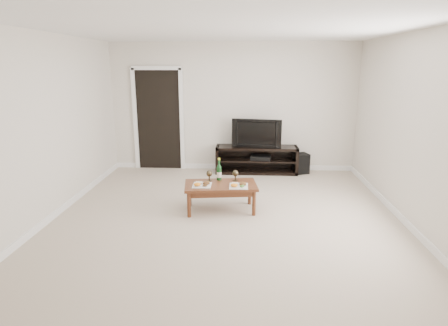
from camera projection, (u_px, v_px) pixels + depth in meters
floor at (226, 221)px, 5.34m from camera, size 5.50×5.50×0.00m
back_wall at (233, 108)px, 7.68m from camera, size 5.00×0.04×2.60m
ceiling at (226, 26)px, 4.67m from camera, size 5.00×5.50×0.04m
doorway at (159, 121)px, 7.80m from camera, size 0.90×0.02×2.05m
media_console at (257, 160)px, 7.65m from camera, size 1.66×0.45×0.55m
television at (257, 133)px, 7.50m from camera, size 1.00×0.29×0.57m
av_receiver at (261, 157)px, 7.62m from camera, size 0.44×0.36×0.08m
subwoofer at (301, 163)px, 7.64m from camera, size 0.35×0.35×0.41m
coffee_table at (221, 197)px, 5.67m from camera, size 1.14×0.71×0.42m
plate_left at (202, 184)px, 5.52m from camera, size 0.27×0.27×0.07m
plate_right at (239, 185)px, 5.48m from camera, size 0.27×0.27×0.07m
wine_bottle at (219, 169)px, 5.78m from camera, size 0.07×0.07×0.35m
goblet_left at (209, 176)px, 5.74m from camera, size 0.09×0.09×0.17m
goblet_right at (235, 175)px, 5.76m from camera, size 0.09×0.09×0.17m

